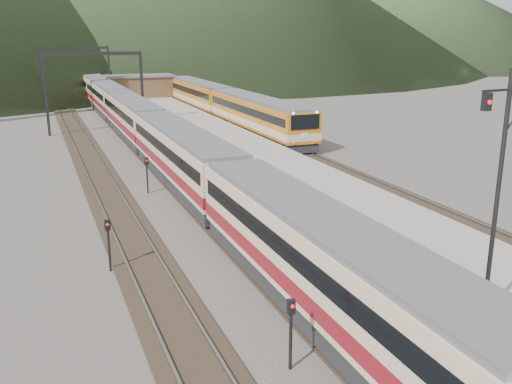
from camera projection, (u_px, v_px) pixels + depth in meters
name	position (u px, v px, depth m)	size (l,w,h in m)	color
track_main	(157.00, 159.00, 45.19)	(2.60, 200.00, 0.23)	black
track_far	(92.00, 164.00, 43.43)	(2.60, 200.00, 0.23)	black
track_second	(289.00, 149.00, 49.23)	(2.60, 200.00, 0.23)	black
platform	(232.00, 153.00, 45.24)	(8.00, 100.00, 1.00)	gray
gantry_near	(94.00, 77.00, 56.16)	(9.55, 0.25, 8.00)	black
gantry_far	(74.00, 64.00, 78.59)	(9.55, 0.25, 8.00)	black
station_shed	(140.00, 86.00, 80.57)	(9.40, 4.40, 3.10)	brown
main_train	(132.00, 117.00, 54.55)	(2.82, 96.90, 3.45)	#CFAE90
second_train	(224.00, 103.00, 64.75)	(3.07, 41.81, 3.75)	#B66918
signal_mast	(500.00, 174.00, 16.80)	(2.19, 0.41, 7.75)	black
short_signal_a	(291.00, 325.00, 16.66)	(0.23, 0.17, 2.27)	black
short_signal_b	(147.00, 170.00, 35.48)	(0.26, 0.23, 2.27)	black
short_signal_c	(108.00, 238.00, 23.69)	(0.25, 0.21, 2.27)	black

